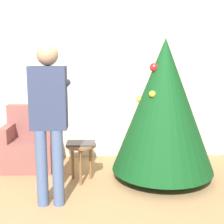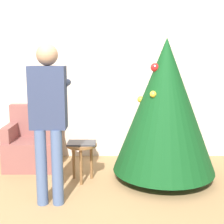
% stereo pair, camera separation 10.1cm
% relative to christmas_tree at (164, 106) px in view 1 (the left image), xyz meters
% --- Properties ---
extents(wall_back, '(8.00, 0.06, 2.70)m').
position_rel_christmas_tree_xyz_m(wall_back, '(-1.02, 0.94, 0.39)').
color(wall_back, beige).
rests_on(wall_back, ground_plane).
extents(christmas_tree, '(1.31, 1.31, 1.80)m').
position_rel_christmas_tree_xyz_m(christmas_tree, '(0.00, 0.00, 0.00)').
color(christmas_tree, brown).
rests_on(christmas_tree, ground_plane).
extents(armchair, '(0.69, 0.61, 0.88)m').
position_rel_christmas_tree_xyz_m(armchair, '(-1.81, 0.46, -0.64)').
color(armchair, brown).
rests_on(armchair, ground_plane).
extents(person_standing, '(0.40, 0.57, 1.70)m').
position_rel_christmas_tree_xyz_m(person_standing, '(-1.33, -0.67, 0.06)').
color(person_standing, '#475B84').
rests_on(person_standing, ground_plane).
extents(side_stool, '(0.38, 0.38, 0.49)m').
position_rel_christmas_tree_xyz_m(side_stool, '(-1.05, -0.08, -0.56)').
color(side_stool, brown).
rests_on(side_stool, ground_plane).
extents(laptop, '(0.36, 0.25, 0.02)m').
position_rel_christmas_tree_xyz_m(laptop, '(-1.05, -0.08, -0.46)').
color(laptop, '#38383D').
rests_on(laptop, side_stool).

